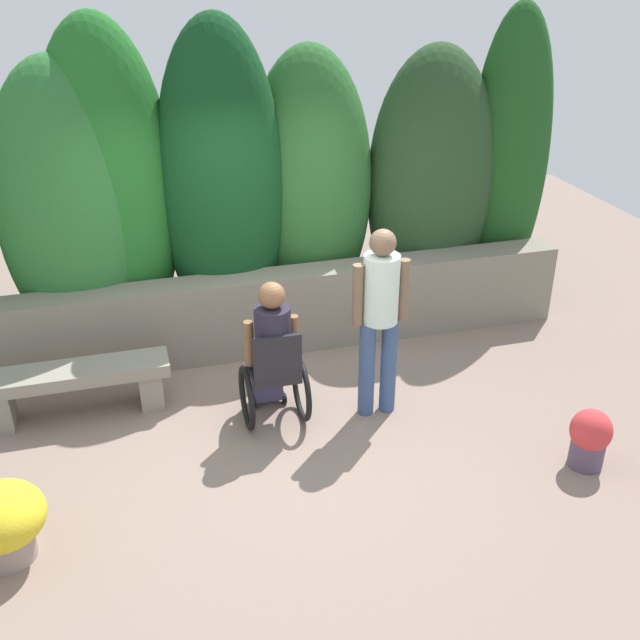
% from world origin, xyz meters
% --- Properties ---
extents(ground_plane, '(12.58, 12.58, 0.00)m').
position_xyz_m(ground_plane, '(0.00, 0.00, 0.00)').
color(ground_plane, gray).
extents(stone_retaining_wall, '(6.38, 0.36, 0.83)m').
position_xyz_m(stone_retaining_wall, '(0.00, 1.45, 0.41)').
color(stone_retaining_wall, gray).
rests_on(stone_retaining_wall, ground).
extents(hedge_backdrop, '(7.16, 1.09, 3.23)m').
position_xyz_m(hedge_backdrop, '(-0.34, 2.03, 1.50)').
color(hedge_backdrop, '#397C29').
rests_on(hedge_backdrop, ground).
extents(stone_bench, '(1.62, 0.37, 0.47)m').
position_xyz_m(stone_bench, '(-1.79, 0.75, 0.32)').
color(stone_bench, gray).
rests_on(stone_bench, ground).
extents(person_in_wheelchair, '(0.53, 0.66, 1.33)m').
position_xyz_m(person_in_wheelchair, '(-0.15, 0.21, 0.62)').
color(person_in_wheelchair, black).
rests_on(person_in_wheelchair, ground).
extents(person_standing_companion, '(0.49, 0.30, 1.71)m').
position_xyz_m(person_standing_companion, '(0.75, 0.09, 0.99)').
color(person_standing_companion, '#39507C').
rests_on(person_standing_companion, ground).
extents(flower_pot_purple_near, '(0.58, 0.58, 0.57)m').
position_xyz_m(flower_pot_purple_near, '(-2.23, -0.90, 0.31)').
color(flower_pot_purple_near, gray).
rests_on(flower_pot_purple_near, ground).
extents(flower_pot_terracotta_by_wall, '(0.33, 0.33, 0.51)m').
position_xyz_m(flower_pot_terracotta_by_wall, '(2.10, -1.09, 0.27)').
color(flower_pot_terracotta_by_wall, '#54445B').
rests_on(flower_pot_terracotta_by_wall, ground).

